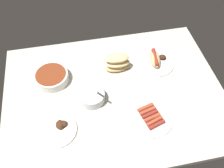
{
  "coord_description": "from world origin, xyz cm",
  "views": [
    {
      "loc": [
        -16.41,
        -76.16,
        108.91
      ],
      "look_at": [
        -0.53,
        3.94,
        3.0
      ],
      "focal_mm": 39.04,
      "sensor_mm": 36.0,
      "label": 1
    }
  ],
  "objects": [
    {
      "name": "bread_stack",
      "position": [
        5.04,
        16.7,
        5.4
      ],
      "size": [
        14.72,
        7.99,
        10.8
      ],
      "color": "tan",
      "rests_on": "ground_plane"
    },
    {
      "name": "plate_hotdog_assembled",
      "position": [
        28.48,
        17.56,
        1.8
      ],
      "size": [
        23.87,
        23.87,
        5.61
      ],
      "color": "white",
      "rests_on": "ground_plane"
    },
    {
      "name": "plate_grilled_meat",
      "position": [
        -31.67,
        -16.59,
        0.89
      ],
      "size": [
        19.39,
        19.39,
        3.9
      ],
      "color": "white",
      "rests_on": "ground_plane"
    },
    {
      "name": "bowl_chili",
      "position": [
        -32.98,
        15.49,
        3.02
      ],
      "size": [
        18.96,
        18.96,
        5.53
      ],
      "color": "white",
      "rests_on": "ground_plane"
    },
    {
      "name": "bowl_coleslaw",
      "position": [
        -12.54,
        -2.29,
        3.16
      ],
      "size": [
        13.61,
        13.61,
        15.66
      ],
      "color": "silver",
      "rests_on": "ground_plane"
    },
    {
      "name": "plate_sausages",
      "position": [
        14.97,
        -18.96,
        0.93
      ],
      "size": [
        23.16,
        23.16,
        3.01
      ],
      "color": "white",
      "rests_on": "ground_plane"
    },
    {
      "name": "ground_plane",
      "position": [
        0.0,
        0.0,
        -1.5
      ],
      "size": [
        120.0,
        90.0,
        3.0
      ],
      "primitive_type": "cube",
      "color": "beige"
    }
  ]
}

